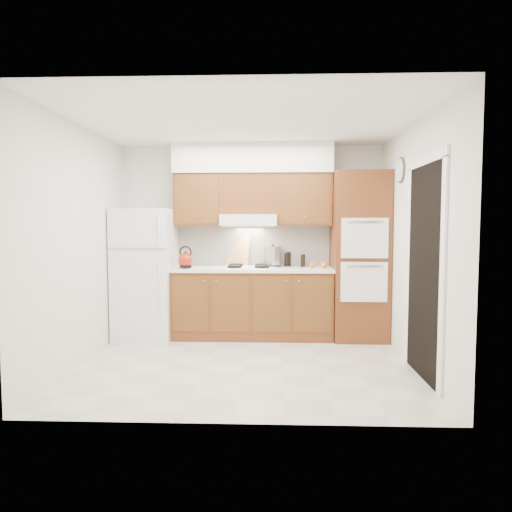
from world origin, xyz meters
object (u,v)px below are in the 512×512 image
at_px(fridge, 146,274).
at_px(stock_pot, 273,256).
at_px(oven_cabinet, 359,256).
at_px(kettle, 186,260).

height_order(fridge, stock_pot, fridge).
bearing_deg(fridge, oven_cabinet, 0.70).
relative_size(fridge, kettle, 8.85).
xyz_separation_m(oven_cabinet, kettle, (-2.29, -0.09, -0.05)).
distance_m(kettle, stock_pot, 1.18).
bearing_deg(oven_cabinet, fridge, -179.30).
height_order(kettle, stock_pot, stock_pot).
height_order(fridge, oven_cabinet, oven_cabinet).
bearing_deg(kettle, fridge, 152.61).
bearing_deg(oven_cabinet, stock_pot, 171.20).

